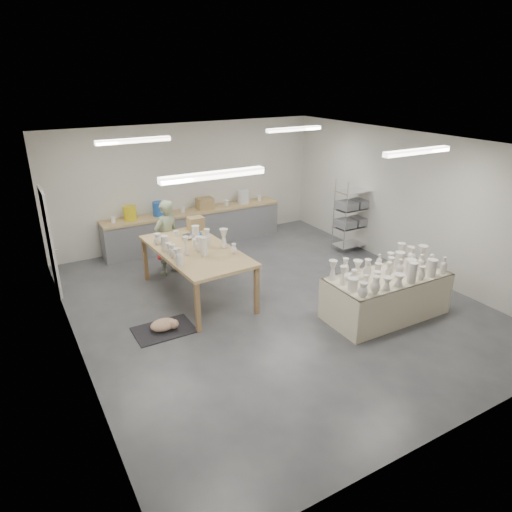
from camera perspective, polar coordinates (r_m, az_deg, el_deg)
room at (r=8.11m, az=1.05°, el=7.23°), size 8.00×8.02×3.00m
back_counter at (r=11.69m, az=-7.68°, el=3.72°), size 4.60×0.60×1.24m
wire_shelf at (r=11.35m, az=12.05°, el=5.14°), size 0.88×0.48×1.80m
drying_table at (r=8.53m, az=15.96°, el=-4.49°), size 2.23×1.08×1.15m
work_table at (r=8.85m, az=-7.69°, el=0.99°), size 1.45×2.69×1.36m
rug at (r=8.09m, az=-11.44°, el=-9.04°), size 1.00×0.70×0.02m
cat at (r=8.03m, az=-11.32°, el=-8.39°), size 0.47×0.35×0.19m
potter at (r=9.96m, az=-11.07°, el=2.28°), size 0.70×0.57×1.65m
red_stool at (r=10.40m, az=-11.35°, el=-0.21°), size 0.38×0.38×0.30m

